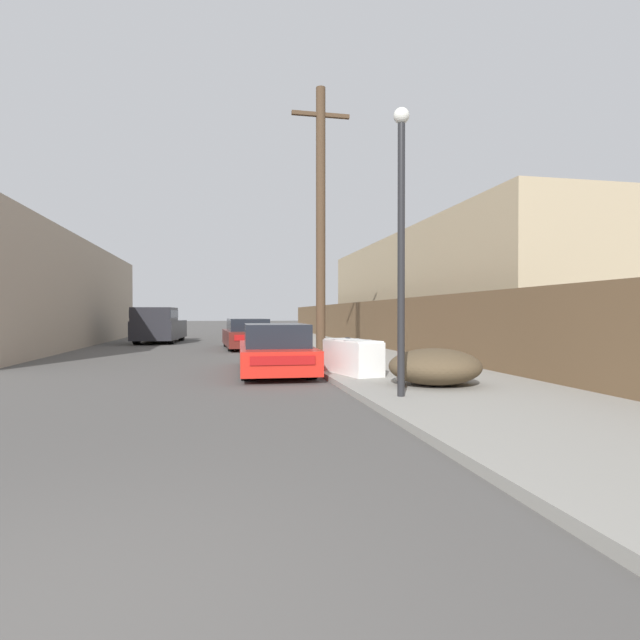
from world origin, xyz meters
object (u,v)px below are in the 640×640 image
object	(u,v)px
parked_sports_car_red	(275,350)
brush_pile	(435,367)
discarded_fridge	(352,357)
street_lamp	(401,229)
car_parked_mid	(247,334)
utility_pole	(321,219)
pickup_truck	(159,325)

from	to	relation	value
parked_sports_car_red	brush_pile	size ratio (longest dim) A/B	2.71
discarded_fridge	brush_pile	world-z (taller)	discarded_fridge
street_lamp	brush_pile	xyz separation A→B (m)	(1.10, 1.13, -2.38)
car_parked_mid	brush_pile	distance (m)	12.82
utility_pole	pickup_truck	bearing A→B (deg)	118.26
utility_pole	brush_pile	world-z (taller)	utility_pole
car_parked_mid	parked_sports_car_red	bearing A→B (deg)	-91.38
parked_sports_car_red	utility_pole	size ratio (longest dim) A/B	0.57
pickup_truck	utility_pole	bearing A→B (deg)	122.25
discarded_fridge	utility_pole	bearing A→B (deg)	75.66
parked_sports_car_red	brush_pile	world-z (taller)	parked_sports_car_red
discarded_fridge	street_lamp	distance (m)	3.94
discarded_fridge	street_lamp	xyz separation A→B (m)	(-0.02, -3.17, 2.34)
parked_sports_car_red	pickup_truck	xyz separation A→B (m)	(-4.44, 14.09, 0.34)
discarded_fridge	parked_sports_car_red	bearing A→B (deg)	123.43
discarded_fridge	pickup_truck	distance (m)	16.74
car_parked_mid	pickup_truck	distance (m)	6.67
utility_pole	street_lamp	bearing A→B (deg)	-91.03
utility_pole	brush_pile	distance (m)	7.43
parked_sports_car_red	brush_pile	distance (m)	4.45
parked_sports_car_red	car_parked_mid	world-z (taller)	car_parked_mid
utility_pole	street_lamp	xyz separation A→B (m)	(-0.13, -7.36, -1.54)
discarded_fridge	street_lamp	world-z (taller)	street_lamp
pickup_truck	street_lamp	xyz separation A→B (m)	(6.01, -18.78, 1.95)
street_lamp	discarded_fridge	bearing A→B (deg)	89.63
discarded_fridge	brush_pile	distance (m)	2.31
brush_pile	street_lamp	bearing A→B (deg)	-134.31
parked_sports_car_red	car_parked_mid	distance (m)	8.92
street_lamp	brush_pile	size ratio (longest dim) A/B	2.67
discarded_fridge	utility_pole	distance (m)	5.71
car_parked_mid	utility_pole	xyz separation A→B (m)	(1.94, -6.25, 3.79)
street_lamp	brush_pile	distance (m)	2.85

